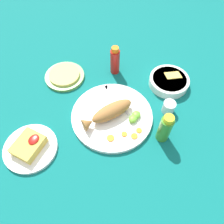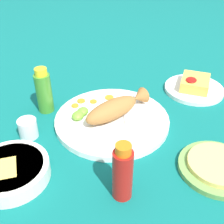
{
  "view_description": "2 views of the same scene",
  "coord_description": "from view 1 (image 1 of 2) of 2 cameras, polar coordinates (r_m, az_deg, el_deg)",
  "views": [
    {
      "loc": [
        -0.44,
        -0.22,
        0.78
      ],
      "look_at": [
        0.0,
        0.0,
        0.04
      ],
      "focal_mm": 35.0,
      "sensor_mm": 36.0,
      "label": 1
    },
    {
      "loc": [
        0.63,
        0.22,
        0.51
      ],
      "look_at": [
        0.0,
        0.0,
        0.04
      ],
      "focal_mm": 45.0,
      "sensor_mm": 36.0,
      "label": 2
    }
  ],
  "objects": [
    {
      "name": "carrot_slice_near",
      "position": [
        0.85,
        -0.39,
        -6.83
      ],
      "size": [
        0.03,
        0.03,
        0.0
      ],
      "primitive_type": "cylinder",
      "color": "orange",
      "rests_on": "main_plate"
    },
    {
      "name": "lime_wedge_side",
      "position": [
        0.9,
        6.35,
        -0.74
      ],
      "size": [
        0.04,
        0.03,
        0.02
      ],
      "primitive_type": "ellipsoid",
      "color": "#6BB233",
      "rests_on": "main_plate"
    },
    {
      "name": "lime_wedge_main",
      "position": [
        0.89,
        5.49,
        -1.81
      ],
      "size": [
        0.04,
        0.03,
        0.02
      ],
      "primitive_type": "ellipsoid",
      "color": "#6BB233",
      "rests_on": "main_plate"
    },
    {
      "name": "tortilla_plate",
      "position": [
        1.08,
        -12.23,
        9.08
      ],
      "size": [
        0.19,
        0.19,
        0.01
      ],
      "primitive_type": "cylinder",
      "color": "#6B9E4C",
      "rests_on": "ground_plane"
    },
    {
      "name": "ground_plane",
      "position": [
        0.92,
        0.0,
        -1.31
      ],
      "size": [
        4.0,
        4.0,
        0.0
      ],
      "primitive_type": "plane",
      "color": "#0C605B"
    },
    {
      "name": "carrot_slice_far",
      "position": [
        0.86,
        3.22,
        -5.78
      ],
      "size": [
        0.02,
        0.02,
        0.0
      ],
      "primitive_type": "cylinder",
      "color": "orange",
      "rests_on": "main_plate"
    },
    {
      "name": "carrot_slice_extra",
      "position": [
        0.87,
        7.07,
        -4.81
      ],
      "size": [
        0.02,
        0.02,
        0.0
      ],
      "primitive_type": "cylinder",
      "color": "orange",
      "rests_on": "main_plate"
    },
    {
      "name": "carrot_slice_mid",
      "position": [
        0.86,
        5.84,
        -6.29
      ],
      "size": [
        0.03,
        0.03,
        0.0
      ],
      "primitive_type": "cylinder",
      "color": "orange",
      "rests_on": "main_plate"
    },
    {
      "name": "guacamole_bowl",
      "position": [
        1.05,
        14.65,
        7.85
      ],
      "size": [
        0.18,
        0.18,
        0.05
      ],
      "color": "white",
      "rests_on": "ground_plane"
    },
    {
      "name": "fork_near",
      "position": [
        0.95,
        -2.05,
        3.41
      ],
      "size": [
        0.18,
        0.08,
        0.0
      ],
      "rotation": [
        0.0,
        0.0,
        6.68
      ],
      "color": "silver",
      "rests_on": "main_plate"
    },
    {
      "name": "salt_cup",
      "position": [
        0.95,
        14.54,
        1.1
      ],
      "size": [
        0.05,
        0.05,
        0.05
      ],
      "color": "silver",
      "rests_on": "ground_plane"
    },
    {
      "name": "fries_pile",
      "position": [
        0.88,
        -20.93,
        -8.08
      ],
      "size": [
        0.11,
        0.09,
        0.04
      ],
      "color": "gold",
      "rests_on": "side_plate_fries"
    },
    {
      "name": "fried_fish",
      "position": [
        0.88,
        -0.83,
        -0.13
      ],
      "size": [
        0.22,
        0.16,
        0.06
      ],
      "rotation": [
        0.0,
        0.0,
        -0.54
      ],
      "color": "#996633",
      "rests_on": "main_plate"
    },
    {
      "name": "hot_sauce_bottle_green",
      "position": [
        0.84,
        13.66,
        -4.19
      ],
      "size": [
        0.05,
        0.05,
        0.15
      ],
      "color": "#3D8428",
      "rests_on": "ground_plane"
    },
    {
      "name": "tortilla_stack",
      "position": [
        1.07,
        -12.36,
        9.55
      ],
      "size": [
        0.14,
        0.14,
        0.01
      ],
      "primitive_type": "cylinder",
      "color": "#E0C666",
      "rests_on": "tortilla_plate"
    },
    {
      "name": "side_plate_fries",
      "position": [
        0.9,
        -20.49,
        -8.82
      ],
      "size": [
        0.2,
        0.2,
        0.01
      ],
      "primitive_type": "cylinder",
      "color": "white",
      "rests_on": "ground_plane"
    },
    {
      "name": "main_plate",
      "position": [
        0.91,
        0.0,
        -1.01
      ],
      "size": [
        0.34,
        0.34,
        0.02
      ],
      "primitive_type": "cylinder",
      "color": "white",
      "rests_on": "ground_plane"
    },
    {
      "name": "hot_sauce_bottle_red",
      "position": [
        1.04,
        0.78,
        13.23
      ],
      "size": [
        0.04,
        0.04,
        0.14
      ],
      "color": "#B21914",
      "rests_on": "ground_plane"
    },
    {
      "name": "fork_far",
      "position": [
        0.95,
        0.91,
        3.74
      ],
      "size": [
        0.11,
        0.17,
        0.0
      ],
      "rotation": [
        0.0,
        0.0,
        7.31
      ],
      "color": "silver",
      "rests_on": "main_plate"
    }
  ]
}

